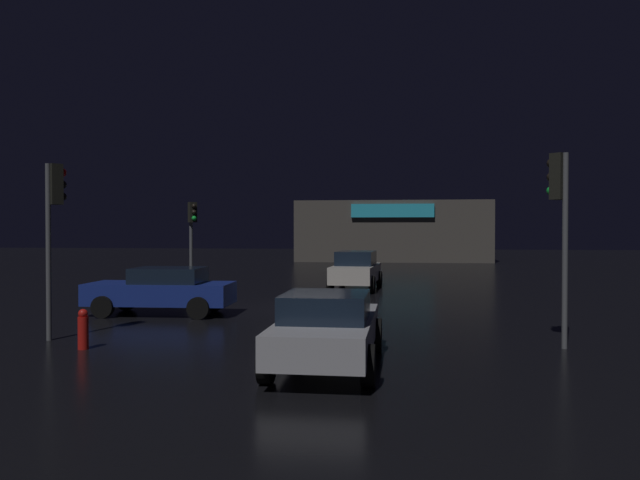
% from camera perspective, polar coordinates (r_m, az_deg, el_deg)
% --- Properties ---
extents(ground_plane, '(120.00, 120.00, 0.00)m').
position_cam_1_polar(ground_plane, '(19.88, -1.51, -6.29)').
color(ground_plane, black).
extents(store_building, '(15.13, 10.03, 4.75)m').
position_cam_1_polar(store_building, '(52.09, 6.71, 0.82)').
color(store_building, '#4C4742').
rests_on(store_building, ground).
extents(traffic_signal_main, '(0.42, 0.42, 3.69)m').
position_cam_1_polar(traffic_signal_main, '(27.12, -11.67, 1.17)').
color(traffic_signal_main, '#595B60').
rests_on(traffic_signal_main, ground).
extents(traffic_signal_opposite, '(0.42, 0.42, 4.13)m').
position_cam_1_polar(traffic_signal_opposite, '(14.10, 21.16, 3.21)').
color(traffic_signal_opposite, '#595B60').
rests_on(traffic_signal_opposite, ground).
extents(traffic_signal_cross_left, '(0.41, 0.43, 4.00)m').
position_cam_1_polar(traffic_signal_cross_left, '(15.36, -23.25, 2.75)').
color(traffic_signal_cross_left, '#595B60').
rests_on(traffic_signal_cross_left, ground).
extents(car_near, '(1.91, 4.41, 1.37)m').
position_cam_1_polar(car_near, '(11.47, 0.68, -8.06)').
color(car_near, '#B7B7BF').
rests_on(car_near, ground).
extents(car_far, '(4.26, 2.04, 1.39)m').
position_cam_1_polar(car_far, '(18.94, -14.28, -4.47)').
color(car_far, navy).
rests_on(car_far, ground).
extents(car_crossing, '(2.14, 4.42, 1.60)m').
position_cam_1_polar(car_crossing, '(26.08, 3.33, -2.74)').
color(car_crossing, silver).
rests_on(car_crossing, ground).
extents(fire_hydrant, '(0.22, 0.22, 0.85)m').
position_cam_1_polar(fire_hydrant, '(14.04, -20.93, -7.67)').
color(fire_hydrant, red).
rests_on(fire_hydrant, ground).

